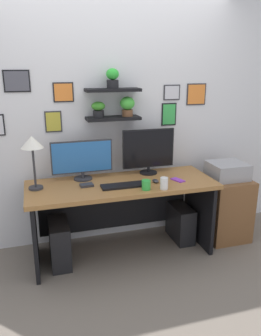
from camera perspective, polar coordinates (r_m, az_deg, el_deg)
name	(u,v)px	position (r m, az deg, el deg)	size (l,w,h in m)	color
ground_plane	(122,252)	(3.51, -1.37, -14.14)	(8.00, 8.00, 0.00)	#70665B
back_wall_assembly	(110,113)	(3.46, -3.45, 9.31)	(4.40, 0.24, 2.70)	silver
desk	(121,200)	(3.32, -1.70, -5.56)	(1.79, 0.68, 0.75)	#9E6B38
monitor_left	(82,159)	(3.27, -8.27, 1.54)	(0.59, 0.18, 0.39)	#2D2D33
monitor_right	(148,151)	(3.42, 3.08, 2.99)	(0.54, 0.18, 0.46)	black
keyboard	(125,185)	(3.09, -0.95, -2.98)	(0.44, 0.14, 0.02)	black
computer_mouse	(155,181)	(3.20, 4.29, -2.22)	(0.06, 0.09, 0.03)	#2D2D33
desk_lamp	(32,146)	(3.05, -16.42, 3.59)	(0.20, 0.20, 0.49)	#2D2D33
cell_phone	(178,180)	(3.29, 8.10, -2.03)	(0.07, 0.14, 0.01)	purple
coffee_mug	(146,185)	(3.01, 2.69, -2.89)	(0.08, 0.08, 0.09)	green
scissors_tray	(87,185)	(3.12, -7.48, -2.94)	(0.12, 0.08, 0.02)	#2D2D33
water_cup	(164,183)	(3.03, 5.74, -2.63)	(0.07, 0.07, 0.11)	white
drawer_cabinet	(224,207)	(3.81, 15.69, -6.50)	(0.44, 0.50, 0.68)	brown
printer	(227,171)	(3.67, 16.22, -0.42)	(0.38, 0.34, 0.17)	#9E9EA3
computer_tower_left	(60,243)	(3.31, -12.01, -12.43)	(0.18, 0.40, 0.42)	black
computer_tower_right	(180,223)	(3.71, 8.50, -9.19)	(0.18, 0.40, 0.38)	black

